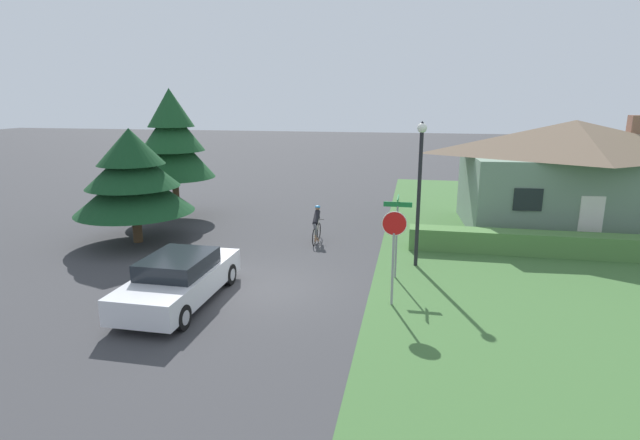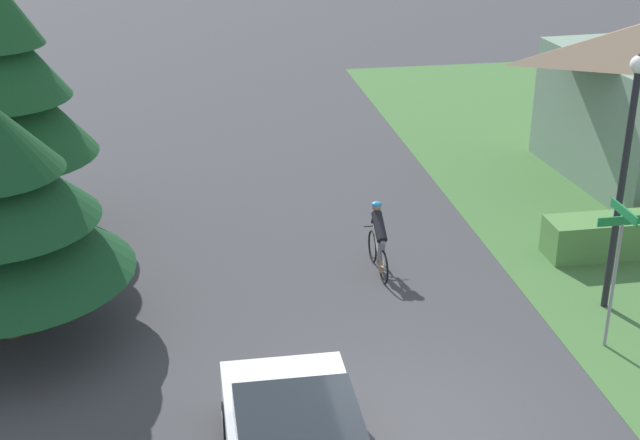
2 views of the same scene
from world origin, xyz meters
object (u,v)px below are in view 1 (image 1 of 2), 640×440
Objects in this scene: cottage_house at (570,174)px; street_name_sign at (397,222)px; cyclist at (317,225)px; conifer_tall_far at (172,140)px; stop_sign at (394,240)px; conifer_tall_near at (133,177)px; street_lamp at (420,177)px; sedan_left_lane at (179,279)px.

cottage_house reaches higher than street_name_sign.
conifer_tall_far is at bearing 68.26° from cyclist.
street_name_sign is (-7.19, -7.79, -0.62)m from cottage_house.
stop_sign is (3.33, -5.78, 1.20)m from cyclist.
cottage_house is 2.10× the size of conifer_tall_near.
cottage_house is 5.77× the size of cyclist.
street_lamp is at bearing -139.23° from cottage_house.
sedan_left_lane is 6.18m from stop_sign.
sedan_left_lane is 1.74× the size of stop_sign.
conifer_tall_near reaches higher than street_name_sign.
stop_sign is 11.42m from conifer_tall_near.
stop_sign is at bearing -90.02° from street_name_sign.
conifer_tall_far reaches higher than street_name_sign.
conifer_tall_far is (-0.43, 4.34, 1.08)m from conifer_tall_near.
street_lamp is at bearing -119.12° from cyclist.
street_lamp reaches higher than cyclist.
cyclist is 5.16m from street_lamp.
stop_sign is 2.24m from street_name_sign.
sedan_left_lane is 7.32m from conifer_tall_near.
conifer_tall_near is (-10.49, 4.43, 0.76)m from stop_sign.
street_name_sign is at bearing -136.53° from cottage_house.
cyclist is 6.78m from stop_sign.
street_lamp is at bearing -54.75° from sedan_left_lane.
sedan_left_lane is 0.95× the size of street_lamp.
stop_sign is (-7.19, -10.03, -0.56)m from cottage_house.
conifer_tall_far is at bearing -40.88° from stop_sign.
sedan_left_lane is 1.76× the size of street_name_sign.
street_lamp is 1.97m from street_name_sign.
cyclist reaches higher than sedan_left_lane.
sedan_left_lane is 6.89m from street_name_sign.
cottage_house is at bearing 47.30° from street_name_sign.
cottage_house is 17.25m from sedan_left_lane.
street_lamp is 11.19m from conifer_tall_near.
conifer_tall_near is 4.50m from conifer_tall_far.
conifer_tall_far is at bearing 155.83° from street_lamp.
cottage_house reaches higher than stop_sign.
cyclist is at bearing 133.26° from street_name_sign.
sedan_left_lane is at bearing -50.14° from conifer_tall_near.
cyclist is 0.34× the size of street_lamp.
stop_sign reaches higher than sedan_left_lane.
street_name_sign is at bearing -136.96° from cyclist.
stop_sign is at bearing -22.91° from conifer_tall_near.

